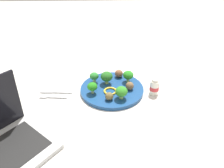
% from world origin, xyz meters
% --- Properties ---
extents(ground_plane, '(4.00, 4.00, 0.00)m').
position_xyz_m(ground_plane, '(0.00, 0.00, 0.00)').
color(ground_plane, beige).
extents(plate, '(0.28, 0.28, 0.02)m').
position_xyz_m(plate, '(0.00, 0.00, 0.01)').
color(plate, navy).
rests_on(plate, ground_plane).
extents(broccoli_floret_front_right, '(0.05, 0.05, 0.06)m').
position_xyz_m(broccoli_floret_front_right, '(0.02, -0.04, 0.05)').
color(broccoli_floret_front_right, '#97B96C').
rests_on(broccoli_floret_front_right, plate).
extents(broccoli_floret_near_rim, '(0.04, 0.04, 0.05)m').
position_xyz_m(broccoli_floret_near_rim, '(0.08, -0.05, 0.05)').
color(broccoli_floret_near_rim, '#99BA76').
rests_on(broccoli_floret_near_rim, plate).
extents(broccoli_floret_mid_right, '(0.05, 0.05, 0.05)m').
position_xyz_m(broccoli_floret_mid_right, '(-0.08, -0.05, 0.05)').
color(broccoli_floret_mid_right, '#95CA69').
rests_on(broccoli_floret_mid_right, plate).
extents(broccoli_floret_back_left, '(0.04, 0.04, 0.05)m').
position_xyz_m(broccoli_floret_back_left, '(0.08, 0.04, 0.05)').
color(broccoli_floret_back_left, '#97C17F').
rests_on(broccoli_floret_back_left, plate).
extents(broccoli_floret_front_left, '(0.05, 0.05, 0.05)m').
position_xyz_m(broccoli_floret_front_left, '(-0.04, 0.08, 0.05)').
color(broccoli_floret_front_left, '#93C871').
rests_on(broccoli_floret_front_left, plate).
extents(meatball_front_left, '(0.03, 0.03, 0.03)m').
position_xyz_m(meatball_front_left, '(0.01, 0.08, 0.03)').
color(meatball_front_left, brown).
rests_on(meatball_front_left, plate).
extents(meatball_center, '(0.04, 0.04, 0.04)m').
position_xyz_m(meatball_center, '(-0.08, 0.01, 0.03)').
color(meatball_center, brown).
rests_on(meatball_center, plate).
extents(meatball_back_right, '(0.04, 0.04, 0.04)m').
position_xyz_m(meatball_back_right, '(-0.04, -0.09, 0.03)').
color(meatball_back_right, brown).
rests_on(meatball_back_right, plate).
extents(pepper_ring_front_right, '(0.07, 0.07, 0.01)m').
position_xyz_m(pepper_ring_front_right, '(0.01, 0.03, 0.02)').
color(pepper_ring_front_right, yellow).
rests_on(pepper_ring_front_right, plate).
extents(napkin, '(0.18, 0.13, 0.01)m').
position_xyz_m(napkin, '(0.25, 0.03, 0.00)').
color(napkin, white).
rests_on(napkin, ground_plane).
extents(fork, '(0.12, 0.03, 0.01)m').
position_xyz_m(fork, '(0.26, 0.05, 0.01)').
color(fork, silver).
rests_on(fork, napkin).
extents(knife, '(0.15, 0.03, 0.01)m').
position_xyz_m(knife, '(0.25, 0.01, 0.01)').
color(knife, silver).
rests_on(knife, napkin).
extents(yogurt_bottle, '(0.04, 0.04, 0.07)m').
position_xyz_m(yogurt_bottle, '(-0.18, 0.03, 0.03)').
color(yogurt_bottle, white).
rests_on(yogurt_bottle, ground_plane).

